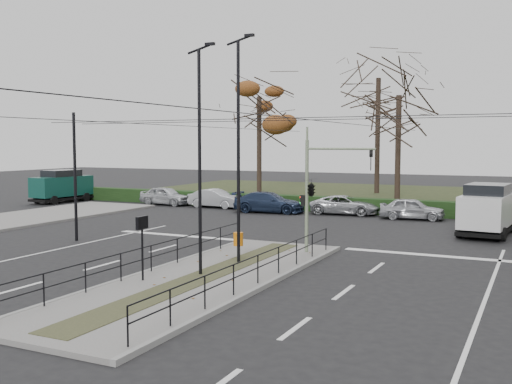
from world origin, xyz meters
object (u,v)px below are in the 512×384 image
Objects in this scene: parked_car_first at (166,196)px; parked_car_third at (269,202)px; streetlamp_median_far at (239,148)px; parked_car_fourth at (345,205)px; parked_car_fifth at (412,209)px; green_van at (62,185)px; bare_tree_center at (378,86)px; traffic_light at (313,187)px; info_panel at (142,230)px; white_van at (488,209)px; parked_car_second at (216,199)px; rust_tree at (259,97)px; litter_bin at (238,239)px; streetlamp_median_near at (200,159)px; bare_tree_near at (399,103)px.

parked_car_third is (8.94, -1.14, -0.00)m from parked_car_first.
streetlamp_median_far reaches higher than parked_car_fourth.
parked_car_third is at bearing 87.12° from parked_car_fifth.
green_van is (-17.39, -0.61, 0.62)m from parked_car_third.
streetlamp_median_far is 0.61× the size of bare_tree_center.
bare_tree_center reaches higher than streetlamp_median_far.
info_panel is (-3.23, -7.11, -1.02)m from traffic_light.
white_van is 6.60m from parked_car_fifth.
parked_car_fifth is (13.90, -0.64, -0.00)m from parked_car_second.
white_van reaches higher than parked_car_fourth.
parked_car_first is at bearing -97.81° from rust_tree.
traffic_light reaches higher than parked_car_second.
streetlamp_median_far is at bearing 179.84° from parked_car_fourth.
parked_car_fourth is 4.46m from parked_car_fifth.
info_panel reaches higher than litter_bin.
traffic_light is at bearing 168.62° from parked_car_fifth.
streetlamp_median_near reaches higher than green_van.
parked_car_fourth is at bearing -83.41° from parked_car_third.
green_van is at bearing 138.38° from info_panel.
bare_tree_center is (7.43, 16.35, 8.98)m from parked_car_second.
parked_car_third is 17.50m from rust_tree.
parked_car_second is 1.04× the size of parked_car_fifth.
info_panel is 0.15× the size of bare_tree_center.
parked_car_fifth is at bearing -89.90° from parked_car_first.
bare_tree_center reaches higher than parked_car_second.
parked_car_third is (-7.90, 13.09, -2.11)m from traffic_light.
bare_tree_near reaches higher than streetlamp_median_far.
parked_car_fourth is 0.32× the size of bare_tree_center.
traffic_light is 15.44m from parked_car_third.
parked_car_fourth is at bearing -82.79° from bare_tree_center.
litter_bin is 32.76m from rust_tree.
parked_car_first is 0.78× the size of green_van.
parked_car_third is 0.92× the size of green_van.
bare_tree_center is at bearing 117.06° from white_van.
bare_tree_center is at bearing 95.71° from streetlamp_median_far.
rust_tree reaches higher than traffic_light.
streetlamp_median_far is 2.10× the size of parked_car_second.
traffic_light is 31.36m from rust_tree.
bare_tree_center is (-11.06, 21.66, 8.30)m from white_van.
info_panel is 0.25× the size of streetlamp_median_far.
parked_car_third is at bearing -62.28° from rust_tree.
traffic_light is 14.73m from parked_car_fourth.
rust_tree is (-2.57, 12.64, 8.13)m from parked_car_second.
streetlamp_median_near reaches higher than parked_car_fourth.
streetlamp_median_far reaches higher than green_van.
rust_tree reaches higher than parked_car_first.
white_van is (5.96, 8.87, -1.47)m from traffic_light.
parked_car_fifth is at bearing 80.16° from streetlamp_median_near.
litter_bin is 27.46m from bare_tree_near.
parked_car_fourth is (-3.05, 14.25, -2.19)m from traffic_light.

